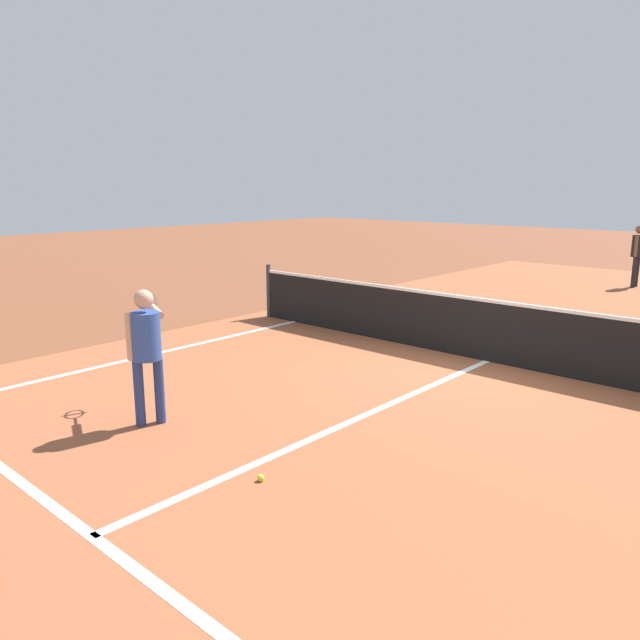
# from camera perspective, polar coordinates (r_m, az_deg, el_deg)

# --- Properties ---
(ground_plane) EXTENTS (60.00, 60.00, 0.00)m
(ground_plane) POSITION_cam_1_polar(r_m,az_deg,el_deg) (9.66, 15.31, -3.73)
(ground_plane) COLOR brown
(court_surface_inbounds) EXTENTS (10.62, 24.40, 0.00)m
(court_surface_inbounds) POSITION_cam_1_polar(r_m,az_deg,el_deg) (9.66, 15.31, -3.73)
(court_surface_inbounds) COLOR #9E5433
(court_surface_inbounds) RESTS_ON ground_plane
(line_service_near) EXTENTS (8.22, 0.10, 0.01)m
(line_service_near) POSITION_cam_1_polar(r_m,az_deg,el_deg) (5.24, -20.50, -18.38)
(line_service_near) COLOR white
(line_service_near) RESTS_ON ground_plane
(line_center_service) EXTENTS (0.10, 6.40, 0.01)m
(line_center_service) POSITION_cam_1_polar(r_m,az_deg,el_deg) (7.08, 3.30, -9.26)
(line_center_service) COLOR white
(line_center_service) RESTS_ON ground_plane
(net) EXTENTS (9.75, 0.09, 1.07)m
(net) POSITION_cam_1_polar(r_m,az_deg,el_deg) (9.54, 15.48, -0.89)
(net) COLOR #33383D
(net) RESTS_ON ground_plane
(player_near) EXTENTS (1.02, 0.81, 1.53)m
(player_near) POSITION_cam_1_polar(r_m,az_deg,el_deg) (6.96, -15.92, -2.00)
(player_near) COLOR navy
(player_near) RESTS_ON ground_plane
(player_far) EXTENTS (0.32, 0.42, 1.62)m
(player_far) POSITION_cam_1_polar(r_m,az_deg,el_deg) (17.96, 27.55, 5.86)
(player_far) COLOR black
(player_far) RESTS_ON ground_plane
(tennis_ball_mid_court) EXTENTS (0.07, 0.07, 0.07)m
(tennis_ball_mid_court) POSITION_cam_1_polar(r_m,az_deg,el_deg) (5.73, -5.56, -14.45)
(tennis_ball_mid_court) COLOR #CCE033
(tennis_ball_mid_court) RESTS_ON ground_plane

